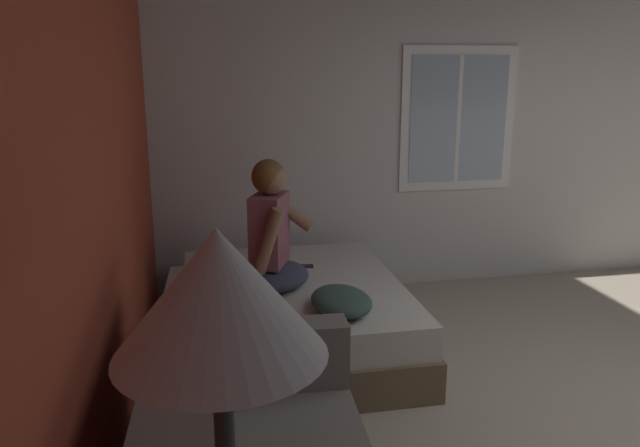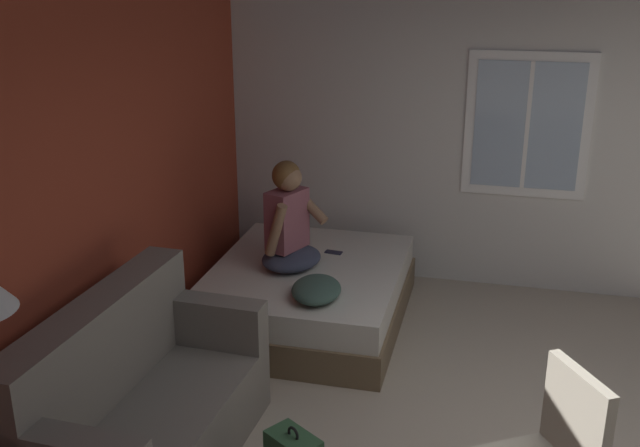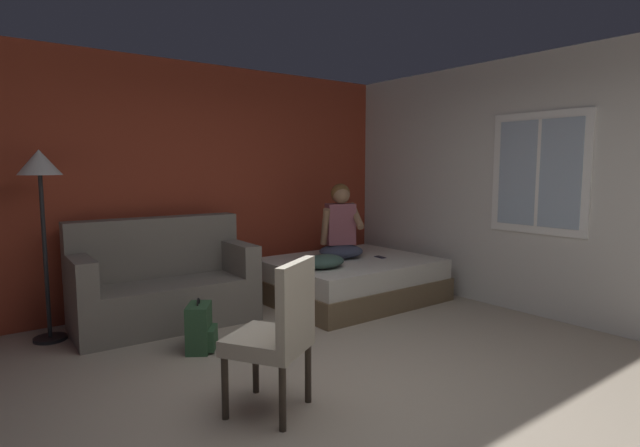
% 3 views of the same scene
% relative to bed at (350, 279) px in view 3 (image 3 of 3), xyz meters
% --- Properties ---
extents(ground_plane, '(40.00, 40.00, 0.00)m').
position_rel_bed_xyz_m(ground_plane, '(-1.72, -2.04, -0.24)').
color(ground_plane, tan).
extents(wall_back_accent, '(10.68, 0.16, 2.70)m').
position_rel_bed_xyz_m(wall_back_accent, '(-1.72, 1.07, 1.11)').
color(wall_back_accent, '#993823').
rests_on(wall_back_accent, ground).
extents(wall_side_with_window, '(0.19, 7.45, 2.70)m').
position_rel_bed_xyz_m(wall_side_with_window, '(1.20, -2.03, 1.12)').
color(wall_side_with_window, silver).
rests_on(wall_side_with_window, ground).
extents(bed, '(1.87, 1.53, 0.48)m').
position_rel_bed_xyz_m(bed, '(0.00, 0.00, 0.00)').
color(bed, brown).
rests_on(bed, ground).
extents(couch, '(1.74, 0.90, 1.04)m').
position_rel_bed_xyz_m(couch, '(-2.06, 0.45, 0.16)').
color(couch, slate).
rests_on(couch, ground).
extents(side_chair, '(0.63, 0.63, 0.98)m').
position_rel_bed_xyz_m(side_chair, '(-2.14, -1.78, 0.30)').
color(side_chair, '#382D23').
rests_on(side_chair, ground).
extents(person_seated, '(0.65, 0.60, 0.88)m').
position_rel_bed_xyz_m(person_seated, '(-0.04, 0.14, 0.60)').
color(person_seated, '#383D51').
rests_on(person_seated, bed).
extents(backpack, '(0.34, 0.35, 0.46)m').
position_rel_bed_xyz_m(backpack, '(-2.09, -0.48, -0.04)').
color(backpack, '#2D5133').
rests_on(backpack, ground).
extents(throw_pillow, '(0.52, 0.41, 0.14)m').
position_rel_bed_xyz_m(throw_pillow, '(-0.56, -0.22, 0.31)').
color(throw_pillow, '#385147').
rests_on(throw_pillow, bed).
extents(cell_phone, '(0.08, 0.15, 0.01)m').
position_rel_bed_xyz_m(cell_phone, '(0.34, -0.14, 0.25)').
color(cell_phone, black).
rests_on(cell_phone, bed).
extents(floor_lamp, '(0.36, 0.36, 1.70)m').
position_rel_bed_xyz_m(floor_lamp, '(-3.06, 0.58, 1.19)').
color(floor_lamp, black).
rests_on(floor_lamp, ground).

